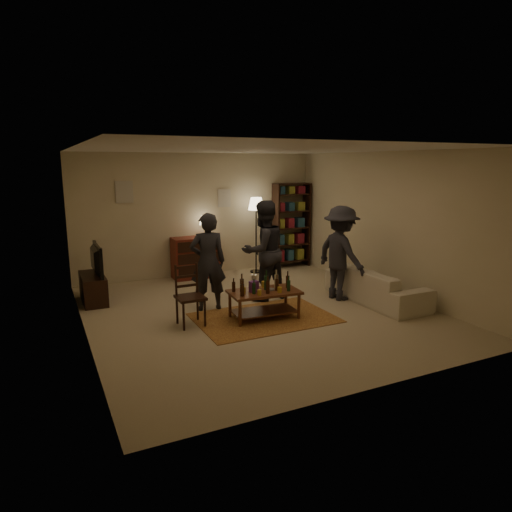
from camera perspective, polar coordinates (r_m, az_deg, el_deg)
floor at (r=7.83m, az=0.22°, el=-6.94°), size 6.00×6.00×0.00m
room_shell at (r=10.02m, az=-10.71°, el=7.53°), size 6.00×6.00×6.00m
rug at (r=7.51m, az=1.02°, el=-7.72°), size 2.20×1.50×0.01m
coffee_table at (r=7.38m, az=0.93°, el=-4.79°), size 1.17×0.70×0.80m
dining_chair at (r=7.16m, az=-8.37°, el=-4.59°), size 0.42×0.42×0.97m
tv_stand at (r=8.77m, az=-19.71°, el=-2.98°), size 0.40×1.00×1.06m
dresser at (r=10.08m, az=-7.53°, el=-0.04°), size 1.00×0.50×1.36m
bookshelf at (r=11.03m, az=4.42°, el=3.98°), size 0.90×0.34×2.02m
floor_lamp at (r=10.33m, az=0.02°, el=5.89°), size 0.36×0.36×1.72m
sofa at (r=8.59m, az=14.77°, el=-3.53°), size 0.81×2.08×0.61m
person_left at (r=7.76m, az=-6.04°, el=-0.74°), size 0.68×0.51×1.68m
person_right at (r=8.29m, az=0.91°, el=0.65°), size 1.01×0.86×1.83m
person_by_sofa at (r=8.48m, az=10.55°, el=0.35°), size 0.75×1.18×1.73m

